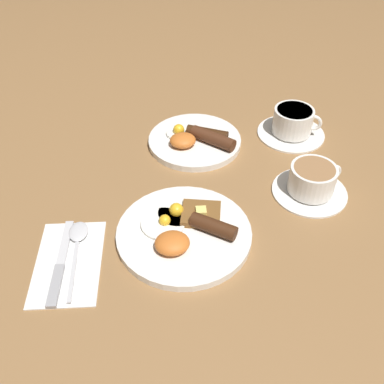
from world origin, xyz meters
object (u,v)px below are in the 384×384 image
at_px(breakfast_plate_near, 185,232).
at_px(breakfast_plate_far, 196,140).
at_px(spoon, 78,239).
at_px(teacup_far, 293,124).
at_px(knife, 60,266).
at_px(teacup_near, 312,182).

relative_size(breakfast_plate_near, breakfast_plate_far, 1.16).
bearing_deg(spoon, breakfast_plate_far, -40.39).
xyz_separation_m(breakfast_plate_far, teacup_far, (0.24, 0.01, 0.02)).
bearing_deg(spoon, knife, 157.71).
bearing_deg(teacup_near, teacup_far, 83.77).
bearing_deg(teacup_far, breakfast_plate_far, -176.96).
distance_m(breakfast_plate_far, spoon, 0.38).
relative_size(breakfast_plate_near, knife, 1.31).
bearing_deg(spoon, breakfast_plate_near, -90.55).
relative_size(teacup_far, spoon, 0.88).
relative_size(breakfast_plate_near, teacup_near, 1.63).
bearing_deg(breakfast_plate_far, knife, -130.09).
relative_size(breakfast_plate_far, teacup_near, 1.40).
relative_size(breakfast_plate_near, spoon, 1.38).
height_order(breakfast_plate_near, teacup_far, teacup_far).
height_order(breakfast_plate_near, teacup_near, teacup_near).
xyz_separation_m(teacup_far, knife, (-0.52, -0.35, -0.02)).
distance_m(teacup_near, spoon, 0.48).
relative_size(breakfast_plate_far, spoon, 1.19).
xyz_separation_m(breakfast_plate_far, knife, (-0.28, -0.34, -0.01)).
bearing_deg(breakfast_plate_near, breakfast_plate_far, 78.41).
height_order(breakfast_plate_far, teacup_far, teacup_far).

